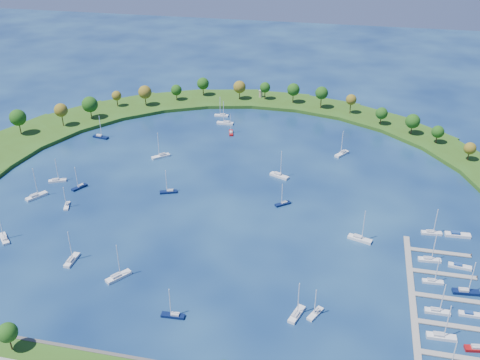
% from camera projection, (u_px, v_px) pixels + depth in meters
% --- Properties ---
extents(ground, '(700.00, 700.00, 0.00)m').
position_uv_depth(ground, '(227.00, 192.00, 243.78)').
color(ground, '#081947').
rests_on(ground, ground).
extents(breakwater, '(286.74, 247.64, 2.00)m').
position_uv_depth(breakwater, '(166.00, 138.00, 293.60)').
color(breakwater, '#2F4F15').
rests_on(breakwater, ground).
extents(breakwater_trees, '(243.65, 90.56, 14.36)m').
position_uv_depth(breakwater_trees, '(219.00, 102.00, 315.59)').
color(breakwater_trees, '#382314').
rests_on(breakwater_trees, breakwater).
extents(harbor_tower, '(2.60, 2.60, 4.68)m').
position_uv_depth(harbor_tower, '(261.00, 94.00, 345.73)').
color(harbor_tower, gray).
rests_on(harbor_tower, breakwater).
extents(dock_system, '(24.28, 82.00, 1.60)m').
position_uv_depth(dock_system, '(436.00, 310.00, 175.56)').
color(dock_system, gray).
rests_on(dock_system, ground).
extents(moored_boat_0, '(4.09, 8.05, 11.39)m').
position_uv_depth(moored_boat_0, '(231.00, 132.00, 300.35)').
color(moored_boat_0, maroon).
rests_on(moored_boat_0, ground).
extents(moored_boat_1, '(7.82, 2.54, 11.35)m').
position_uv_depth(moored_boat_1, '(173.00, 315.00, 172.72)').
color(moored_boat_1, '#09153C').
rests_on(moored_boat_1, ground).
extents(moored_boat_2, '(5.49, 7.72, 11.20)m').
position_uv_depth(moored_boat_2, '(79.00, 186.00, 246.25)').
color(moored_boat_2, '#09153C').
rests_on(moored_boat_2, ground).
extents(moored_boat_5, '(7.22, 9.19, 13.63)m').
position_uv_depth(moored_boat_5, '(342.00, 153.00, 276.67)').
color(moored_boat_5, white).
rests_on(moored_boat_5, ground).
extents(moored_boat_6, '(6.95, 6.08, 10.65)m').
position_uv_depth(moored_boat_6, '(283.00, 203.00, 233.39)').
color(moored_boat_6, '#09153C').
rests_on(moored_boat_6, ground).
extents(moored_boat_7, '(8.76, 8.42, 13.96)m').
position_uv_depth(moored_boat_7, '(161.00, 156.00, 274.07)').
color(moored_boat_7, white).
rests_on(moored_boat_7, ground).
extents(moored_boat_8, '(8.51, 2.90, 12.30)m').
position_uv_depth(moored_boat_8, '(221.00, 115.00, 322.84)').
color(moored_boat_8, white).
rests_on(moored_boat_8, ground).
extents(moored_boat_9, '(5.02, 9.12, 12.91)m').
position_uv_depth(moored_boat_9, '(297.00, 314.00, 173.08)').
color(moored_boat_9, white).
rests_on(moored_boat_9, ground).
extents(moored_boat_10, '(9.74, 6.25, 13.93)m').
position_uv_depth(moored_boat_10, '(279.00, 175.00, 255.71)').
color(moored_boat_10, white).
rests_on(moored_boat_10, ground).
extents(moored_boat_11, '(5.15, 7.49, 10.81)m').
position_uv_depth(moored_boat_11, '(315.00, 313.00, 173.53)').
color(moored_boat_11, white).
rests_on(moored_boat_11, ground).
extents(moored_boat_12, '(9.81, 5.37, 13.89)m').
position_uv_depth(moored_boat_12, '(360.00, 238.00, 210.02)').
color(moored_boat_12, white).
rests_on(moored_boat_12, ground).
extents(moored_boat_13, '(7.85, 7.87, 12.77)m').
position_uv_depth(moored_boat_13, '(4.00, 238.00, 210.13)').
color(moored_boat_13, white).
rests_on(moored_boat_13, ground).
extents(moored_boat_14, '(2.45, 8.66, 12.72)m').
position_uv_depth(moored_boat_14, '(72.00, 259.00, 198.17)').
color(moored_boat_14, white).
rests_on(moored_boat_14, ground).
extents(moored_boat_15, '(8.31, 5.34, 11.88)m').
position_uv_depth(moored_boat_15, '(57.00, 180.00, 251.65)').
color(moored_boat_15, white).
rests_on(moored_boat_15, ground).
extents(moored_boat_16, '(7.68, 9.23, 13.91)m').
position_uv_depth(moored_boat_16, '(118.00, 276.00, 189.72)').
color(moored_boat_16, white).
rests_on(moored_boat_16, ground).
extents(moored_boat_17, '(9.64, 2.85, 14.11)m').
position_uv_depth(moored_boat_17, '(225.00, 123.00, 312.32)').
color(moored_boat_17, white).
rests_on(moored_boat_17, ground).
extents(moored_boat_18, '(9.20, 3.95, 13.10)m').
position_uv_depth(moored_boat_18, '(101.00, 136.00, 295.27)').
color(moored_boat_18, '#09153C').
rests_on(moored_boat_18, ground).
extents(moored_boat_19, '(8.14, 4.80, 11.56)m').
position_uv_depth(moored_boat_19, '(169.00, 191.00, 242.49)').
color(moored_boat_19, '#09153C').
rests_on(moored_boat_19, ground).
extents(moored_boat_20, '(4.14, 7.09, 10.07)m').
position_uv_depth(moored_boat_20, '(67.00, 205.00, 231.95)').
color(moored_boat_20, white).
rests_on(moored_boat_20, ground).
extents(moored_boat_21, '(7.42, 9.73, 14.32)m').
position_uv_depth(moored_boat_21, '(36.00, 196.00, 238.76)').
color(moored_boat_21, white).
rests_on(moored_boat_21, ground).
extents(docked_boat_2, '(9.01, 2.79, 13.13)m').
position_uv_depth(docked_boat_2, '(441.00, 336.00, 164.53)').
color(docked_boat_2, white).
rests_on(docked_boat_2, ground).
extents(docked_boat_3, '(8.64, 3.59, 12.32)m').
position_uv_depth(docked_boat_3, '(479.00, 348.00, 160.29)').
color(docked_boat_3, maroon).
rests_on(docked_boat_3, ground).
extents(docked_boat_4, '(8.11, 2.35, 11.89)m').
position_uv_depth(docked_boat_4, '(437.00, 311.00, 174.31)').
color(docked_boat_4, white).
rests_on(docked_boat_4, ground).
extents(docked_boat_5, '(7.64, 2.21, 1.55)m').
position_uv_depth(docked_boat_5, '(471.00, 314.00, 173.32)').
color(docked_boat_5, white).
rests_on(docked_boat_5, ground).
extents(docked_boat_6, '(7.30, 2.42, 10.58)m').
position_uv_depth(docked_boat_6, '(433.00, 281.00, 187.57)').
color(docked_boat_6, white).
rests_on(docked_boat_6, ground).
extents(docked_boat_7, '(9.19, 3.34, 13.22)m').
position_uv_depth(docked_boat_7, '(466.00, 291.00, 182.65)').
color(docked_boat_7, '#09153C').
rests_on(docked_boat_7, ground).
extents(docked_boat_8, '(8.37, 2.97, 12.07)m').
position_uv_depth(docked_boat_8, '(429.00, 259.00, 198.41)').
color(docked_boat_8, white).
rests_on(docked_boat_8, ground).
extents(docked_boat_9, '(8.35, 3.28, 1.66)m').
position_uv_depth(docked_boat_9, '(460.00, 266.00, 195.14)').
color(docked_boat_9, white).
rests_on(docked_boat_9, ground).
extents(docked_boat_10, '(8.19, 3.08, 11.75)m').
position_uv_depth(docked_boat_10, '(432.00, 232.00, 213.78)').
color(docked_boat_10, white).
rests_on(docked_boat_10, ground).
extents(docked_boat_11, '(9.96, 3.33, 2.00)m').
position_uv_depth(docked_boat_11, '(457.00, 235.00, 212.55)').
color(docked_boat_11, white).
rests_on(docked_boat_11, ground).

